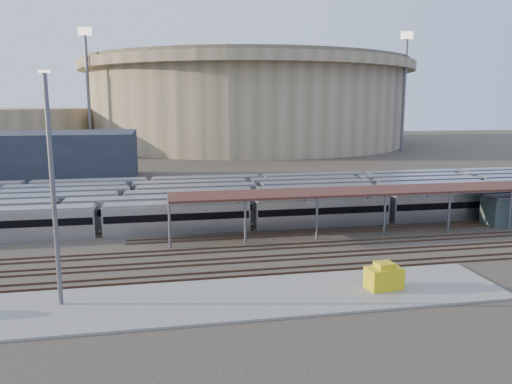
{
  "coord_description": "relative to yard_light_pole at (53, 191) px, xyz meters",
  "views": [
    {
      "loc": [
        -8.71,
        -53.58,
        16.05
      ],
      "look_at": [
        3.88,
        12.0,
        4.02
      ],
      "focal_mm": 35.0,
      "sensor_mm": 36.0,
      "label": 1
    }
  ],
  "objects": [
    {
      "name": "yard_light_pole",
      "position": [
        0.0,
        0.0,
        0.0
      ],
      "size": [
        0.81,
        0.36,
        18.19
      ],
      "color": "#5A5B60",
      "rests_on": "apron"
    },
    {
      "name": "empty_tracks",
      "position": [
        16.91,
        8.76,
        -9.29
      ],
      "size": [
        170.0,
        9.62,
        0.18
      ],
      "color": "#4C3323",
      "rests_on": "ground"
    },
    {
      "name": "ground",
      "position": [
        16.91,
        13.76,
        -9.38
      ],
      "size": [
        420.0,
        420.0,
        0.0
      ],
      "primitive_type": "plane",
      "color": "#383026",
      "rests_on": "ground"
    },
    {
      "name": "floodlight_3",
      "position": [
        6.91,
        173.76,
        11.27
      ],
      "size": [
        4.0,
        1.0,
        38.4
      ],
      "color": "#5A5B60",
      "rests_on": "ground"
    },
    {
      "name": "floodlight_0",
      "position": [
        -13.09,
        123.76,
        11.27
      ],
      "size": [
        4.0,
        1.0,
        38.4
      ],
      "color": "#5A5B60",
      "rests_on": "ground"
    },
    {
      "name": "floodlight_2",
      "position": [
        86.91,
        113.76,
        11.27
      ],
      "size": [
        4.0,
        1.0,
        38.4
      ],
      "color": "#5A5B60",
      "rests_on": "ground"
    },
    {
      "name": "secondary_arena",
      "position": [
        -43.09,
        143.76,
        -2.38
      ],
      "size": [
        56.0,
        56.0,
        14.0
      ],
      "primitive_type": "cylinder",
      "color": "#9C886A",
      "rests_on": "ground"
    },
    {
      "name": "subway_trains",
      "position": [
        20.8,
        32.26,
        -7.58
      ],
      "size": [
        122.81,
        23.9,
        3.6
      ],
      "color": "#B5B4B9",
      "rests_on": "ground"
    },
    {
      "name": "stadium",
      "position": [
        41.91,
        153.76,
        7.09
      ],
      "size": [
        124.0,
        124.0,
        32.5
      ],
      "color": "#9C886A",
      "rests_on": "ground"
    },
    {
      "name": "yellow_equipment",
      "position": [
        26.76,
        -1.65,
        -8.25
      ],
      "size": [
        3.16,
        2.19,
        1.86
      ],
      "primitive_type": "cube",
      "rotation": [
        0.0,
        0.0,
        0.12
      ],
      "color": "gold",
      "rests_on": "apron"
    },
    {
      "name": "inspection_shed",
      "position": [
        38.91,
        17.76,
        -4.39
      ],
      "size": [
        60.3,
        6.0,
        5.3
      ],
      "color": "#5A5B60",
      "rests_on": "ground"
    },
    {
      "name": "service_building",
      "position": [
        -18.09,
        68.76,
        -4.38
      ],
      "size": [
        42.0,
        20.0,
        10.0
      ],
      "primitive_type": "cube",
      "color": "#1E232D",
      "rests_on": "ground"
    },
    {
      "name": "apron",
      "position": [
        11.91,
        -1.24,
        -9.28
      ],
      "size": [
        50.0,
        9.0,
        0.2
      ],
      "primitive_type": "cube",
      "color": "gray",
      "rests_on": "ground"
    }
  ]
}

